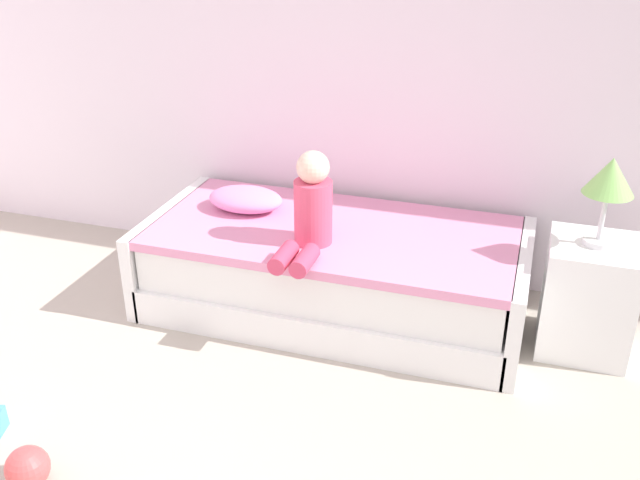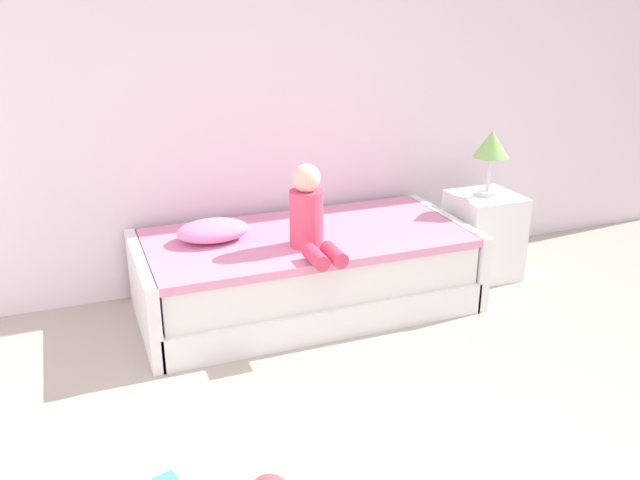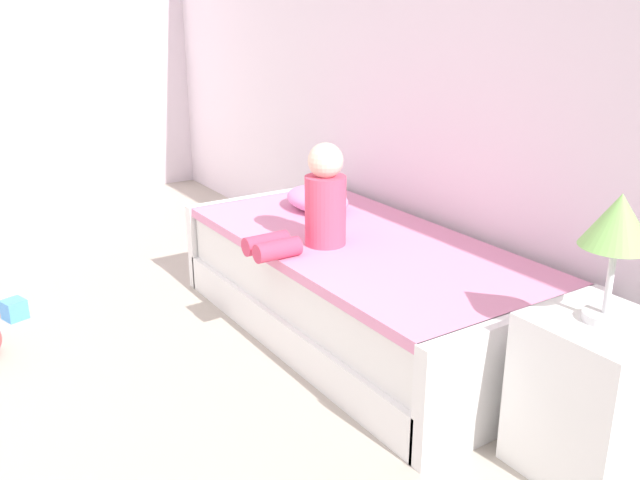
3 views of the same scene
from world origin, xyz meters
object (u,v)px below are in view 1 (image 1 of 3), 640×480
object	(u,v)px
toy_block	(257,444)
child_figure	(291,224)
bed	(296,273)
table_lamp	(411,163)
pillow	(223,244)
toy_ball	(562,310)
nightstand	(408,233)

from	to	relation	value
toy_block	child_figure	bearing A→B (deg)	40.58
bed	toy_block	xyz separation A→B (m)	(-1.31, -1.14, -0.19)
table_lamp	pillow	world-z (taller)	table_lamp
toy_ball	toy_block	bearing A→B (deg)	169.26
table_lamp	pillow	bearing A→B (deg)	175.79
child_figure	toy_block	size ratio (longest dim) A/B	4.43
table_lamp	child_figure	xyz separation A→B (m)	(-1.60, -0.19, -0.23)
toy_ball	toy_block	world-z (taller)	toy_ball
toy_ball	bed	bearing A→B (deg)	122.28
bed	child_figure	distance (m)	0.57
table_lamp	child_figure	size ratio (longest dim) A/B	0.88
bed	table_lamp	distance (m)	1.52
pillow	toy_ball	xyz separation A→B (m)	(1.56, -1.67, -0.45)
nightstand	pillow	xyz separation A→B (m)	(-1.91, 0.14, 0.26)
pillow	toy_ball	bearing A→B (deg)	-47.10
nightstand	toy_block	xyz separation A→B (m)	(-2.66, -1.10, -0.24)
nightstand	pillow	bearing A→B (deg)	175.79
bed	table_lamp	size ratio (longest dim) A/B	4.69
toy_block	pillow	bearing A→B (deg)	58.87
nightstand	child_figure	xyz separation A→B (m)	(-1.60, -0.19, 0.40)
child_figure	toy_ball	distance (m)	1.92
table_lamp	child_figure	world-z (taller)	table_lamp
nightstand	pillow	distance (m)	1.93
bed	nightstand	distance (m)	1.35
table_lamp	toy_ball	world-z (taller)	table_lamp
toy_block	bed	bearing A→B (deg)	41.00
table_lamp	bed	bearing A→B (deg)	178.27
nightstand	toy_block	distance (m)	2.89
toy_ball	nightstand	bearing A→B (deg)	76.96
child_figure	toy_ball	world-z (taller)	child_figure
bed	nightstand	xyz separation A→B (m)	(1.35, -0.04, 0.05)
table_lamp	toy_block	bearing A→B (deg)	-157.58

